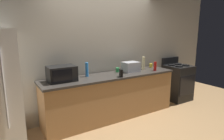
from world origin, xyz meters
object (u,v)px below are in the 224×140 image
object	(u,v)px
microwave	(62,74)
bottle_spray_cleaner	(87,70)
stove_range	(177,82)
cordless_phone	(121,73)
bottle_hot_sauce	(155,66)
toaster_oven	(131,67)
mug_yellow	(151,65)
bottle_hand_soap	(143,63)
mug_green	(117,70)

from	to	relation	value
microwave	bottle_spray_cleaner	size ratio (longest dim) A/B	1.76
stove_range	cordless_phone	distance (m)	2.02
microwave	stove_range	bearing A→B (deg)	-0.92
bottle_hot_sauce	toaster_oven	bearing A→B (deg)	158.04
bottle_spray_cleaner	mug_yellow	xyz separation A→B (m)	(1.71, 0.05, -0.09)
stove_range	bottle_hand_soap	world-z (taller)	bottle_hand_soap
bottle_spray_cleaner	bottle_hand_soap	size ratio (longest dim) A/B	0.93
microwave	bottle_hand_soap	xyz separation A→B (m)	(1.90, 0.04, 0.01)
microwave	toaster_oven	bearing A→B (deg)	0.46
stove_range	mug_yellow	world-z (taller)	stove_range
bottle_spray_cleaner	bottle_hot_sauce	bearing A→B (deg)	-10.90
bottle_hand_soap	mug_yellow	xyz separation A→B (m)	(0.34, 0.11, -0.10)
toaster_oven	bottle_spray_cleaner	xyz separation A→B (m)	(-1.00, 0.08, 0.03)
microwave	toaster_oven	world-z (taller)	microwave
microwave	mug_yellow	distance (m)	2.24
microwave	bottle_spray_cleaner	bearing A→B (deg)	10.32
toaster_oven	bottle_spray_cleaner	bearing A→B (deg)	175.24
stove_range	toaster_oven	bearing A→B (deg)	177.68
microwave	bottle_hot_sauce	xyz separation A→B (m)	(2.04, -0.20, -0.04)
bottle_spray_cleaner	mug_green	distance (m)	0.73
toaster_oven	stove_range	bearing A→B (deg)	-2.32
microwave	mug_green	size ratio (longest dim) A/B	5.07
bottle_hot_sauce	mug_yellow	distance (m)	0.40
stove_range	microwave	xyz separation A→B (m)	(-3.00, 0.05, 0.57)
toaster_oven	bottle_hot_sauce	size ratio (longest dim) A/B	1.71
bottle_hand_soap	mug_yellow	world-z (taller)	bottle_hand_soap
microwave	mug_yellow	world-z (taller)	microwave
toaster_oven	bottle_hot_sauce	bearing A→B (deg)	-21.96
mug_green	stove_range	bearing A→B (deg)	-5.35
bottle_hand_soap	bottle_hot_sauce	xyz separation A→B (m)	(0.14, -0.23, -0.05)
stove_range	bottle_hand_soap	distance (m)	1.25
toaster_oven	bottle_hand_soap	bearing A→B (deg)	4.05
microwave	toaster_oven	size ratio (longest dim) A/B	1.41
bottle_hot_sauce	mug_green	size ratio (longest dim) A/B	2.09
toaster_oven	mug_green	xyz separation A→B (m)	(-0.27, 0.10, -0.06)
cordless_phone	bottle_hand_soap	size ratio (longest dim) A/B	0.51
toaster_oven	mug_yellow	xyz separation A→B (m)	(0.71, 0.14, -0.06)
cordless_phone	mug_green	bearing A→B (deg)	85.06
cordless_phone	bottle_hot_sauce	bearing A→B (deg)	24.70
microwave	mug_green	distance (m)	1.25
mug_yellow	bottle_hot_sauce	bearing A→B (deg)	-119.96
stove_range	microwave	world-z (taller)	microwave
microwave	mug_green	world-z (taller)	microwave
toaster_oven	bottle_hot_sauce	xyz separation A→B (m)	(0.52, -0.21, -0.01)
bottle_spray_cleaner	mug_green	size ratio (longest dim) A/B	2.88
bottle_spray_cleaner	bottle_hot_sauce	size ratio (longest dim) A/B	1.38
stove_range	bottle_hand_soap	size ratio (longest dim) A/B	3.70
toaster_oven	mug_green	size ratio (longest dim) A/B	3.59
cordless_phone	bottle_hot_sauce	world-z (taller)	bottle_hot_sauce
stove_range	cordless_phone	world-z (taller)	stove_range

